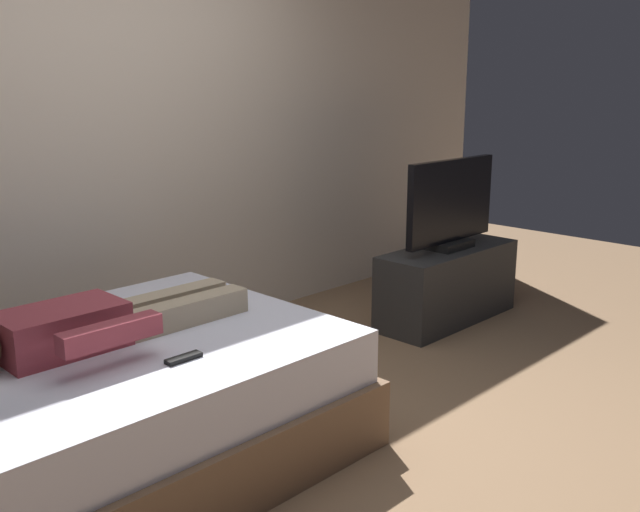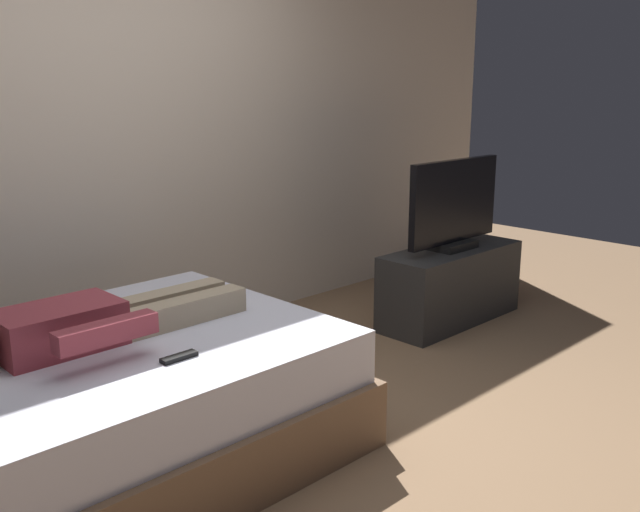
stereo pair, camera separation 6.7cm
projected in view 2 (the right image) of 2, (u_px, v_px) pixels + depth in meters
ground_plane at (314, 448)px, 3.15m from camera, size 10.00×10.00×0.00m
back_wall at (164, 112)px, 4.27m from camera, size 6.40×0.10×2.80m
bed at (95, 409)px, 2.93m from camera, size 2.01×1.45×0.54m
person at (91, 324)px, 2.89m from camera, size 1.26×0.46×0.18m
remote at (179, 357)px, 2.73m from camera, size 0.15×0.04×0.02m
tv_stand at (450, 285)px, 4.77m from camera, size 1.10×0.40×0.50m
tv at (454, 206)px, 4.64m from camera, size 0.88×0.20×0.59m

